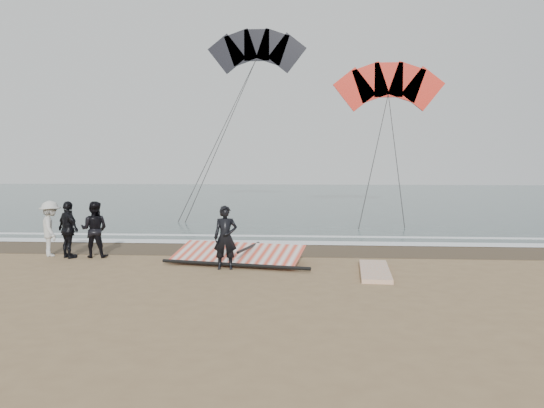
{
  "coord_description": "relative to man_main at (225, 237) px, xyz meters",
  "views": [
    {
      "loc": [
        1.27,
        -12.5,
        2.76
      ],
      "look_at": [
        0.11,
        3.0,
        1.6
      ],
      "focal_mm": 35.0,
      "sensor_mm": 36.0,
      "label": 1
    }
  ],
  "objects": [
    {
      "name": "sail_rig",
      "position": [
        0.15,
        0.99,
        -0.65
      ],
      "size": [
        4.09,
        2.4,
        0.49
      ],
      "color": "black",
      "rests_on": "ground"
    },
    {
      "name": "kite_dark",
      "position": [
        -1.33,
        20.85,
        9.03
      ],
      "size": [
        7.04,
        5.25,
        14.24
      ],
      "color": "black",
      "rests_on": "ground"
    },
    {
      "name": "foam_far",
      "position": [
        0.98,
        6.4,
        -0.82
      ],
      "size": [
        120.0,
        0.45,
        0.01
      ],
      "primitive_type": "cube",
      "color": "white",
      "rests_on": "sea"
    },
    {
      "name": "man_main",
      "position": [
        0.0,
        0.0,
        0.0
      ],
      "size": [
        0.66,
        0.47,
        1.69
      ],
      "primitive_type": "imported",
      "rotation": [
        0.0,
        0.0,
        0.11
      ],
      "color": "black",
      "rests_on": "ground"
    },
    {
      "name": "sea",
      "position": [
        0.98,
        31.8,
        -0.83
      ],
      "size": [
        120.0,
        54.0,
        0.02
      ],
      "primitive_type": "cube",
      "color": "#233838",
      "rests_on": "ground"
    },
    {
      "name": "ground",
      "position": [
        0.98,
        -1.2,
        -0.84
      ],
      "size": [
        120.0,
        120.0,
        0.0
      ],
      "primitive_type": "plane",
      "color": "#8C704C",
      "rests_on": "ground"
    },
    {
      "name": "trio_cluster",
      "position": [
        -4.96,
        1.49,
        -0.0
      ],
      "size": [
        2.38,
        1.38,
        1.69
      ],
      "color": "black",
      "rests_on": "ground"
    },
    {
      "name": "board_cream",
      "position": [
        -0.58,
        2.4,
        -0.79
      ],
      "size": [
        0.77,
        2.44,
        0.1
      ],
      "primitive_type": "cube",
      "rotation": [
        0.0,
        0.0,
        -0.05
      ],
      "color": "beige",
      "rests_on": "ground"
    },
    {
      "name": "kite_red",
      "position": [
        6.7,
        17.97,
        6.3
      ],
      "size": [
        7.11,
        4.77,
        11.8
      ],
      "color": "red",
      "rests_on": "ground"
    },
    {
      "name": "wet_sand",
      "position": [
        0.98,
        3.3,
        -0.84
      ],
      "size": [
        120.0,
        2.8,
        0.01
      ],
      "primitive_type": "cube",
      "color": "#4C3D2B",
      "rests_on": "ground"
    },
    {
      "name": "board_white",
      "position": [
        3.88,
        -0.21,
        -0.79
      ],
      "size": [
        0.9,
        2.64,
        0.1
      ],
      "primitive_type": "cube",
      "rotation": [
        0.0,
        0.0,
        -0.07
      ],
      "color": "silver",
      "rests_on": "ground"
    },
    {
      "name": "foam_near",
      "position": [
        0.98,
        4.7,
        -0.82
      ],
      "size": [
        120.0,
        0.9,
        0.01
      ],
      "primitive_type": "cube",
      "color": "white",
      "rests_on": "sea"
    }
  ]
}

